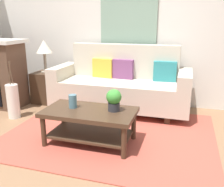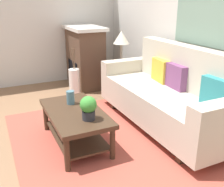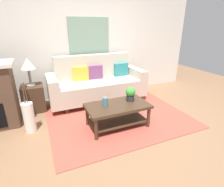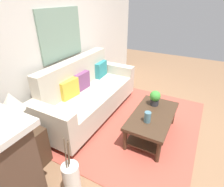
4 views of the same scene
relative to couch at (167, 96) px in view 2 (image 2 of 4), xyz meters
name	(u,v)px [view 2 (image 2 of 4)]	position (x,y,z in m)	size (l,w,h in m)	color
ground_plane	(66,153)	(0.11, -1.45, -0.43)	(9.57, 9.57, 0.00)	#8C6647
wall_back	(213,24)	(0.11, 0.54, 0.92)	(5.57, 0.10, 2.70)	silver
wall_left	(45,15)	(-2.72, -0.98, 0.92)	(0.10, 4.93, 2.70)	silver
area_rug	(106,143)	(0.11, -0.95, -0.42)	(2.68, 2.09, 0.01)	#B24C3D
couch	(167,96)	(0.00, 0.00, 0.00)	(2.22, 0.84, 1.08)	beige
throw_pillow_mustard	(161,70)	(-0.35, 0.13, 0.25)	(0.36, 0.12, 0.32)	gold
throw_pillow_plum	(176,76)	(0.00, 0.13, 0.25)	(0.36, 0.12, 0.32)	#7A4270
throw_pillow_teal	(216,92)	(0.69, 0.13, 0.25)	(0.36, 0.12, 0.32)	teal
coffee_table	(75,120)	(-0.05, -1.27, -0.12)	(1.10, 0.60, 0.43)	#422D1E
tabletop_vase	(71,97)	(-0.27, -1.25, 0.08)	(0.10, 0.10, 0.17)	slate
potted_plant_tabletop	(88,107)	(0.24, -1.20, 0.14)	(0.18, 0.18, 0.26)	#2D2D33
side_table	(121,79)	(-1.41, 0.03, -0.15)	(0.44, 0.44, 0.56)	#422D1E
table_lamp	(121,39)	(-1.41, 0.03, 0.56)	(0.28, 0.28, 0.57)	gray
fireplace	(85,57)	(-2.12, -0.39, 0.16)	(1.02, 0.58, 1.16)	brown
floor_vase	(75,84)	(-1.50, -0.82, -0.17)	(0.18, 0.18, 0.53)	white
floor_vase_branch_a	(74,59)	(-1.48, -0.82, 0.28)	(0.01, 0.01, 0.36)	brown
floor_vase_branch_b	(74,59)	(-1.51, -0.80, 0.28)	(0.01, 0.01, 0.36)	brown
floor_vase_branch_c	(72,59)	(-1.51, -0.83, 0.28)	(0.01, 0.01, 0.36)	brown
framed_painting	(203,12)	(0.00, 0.47, 1.06)	(0.99, 0.03, 0.83)	gray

